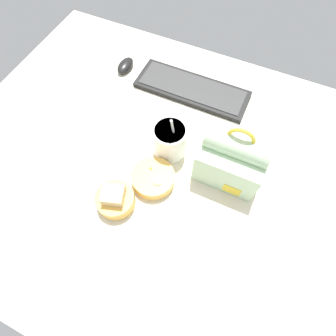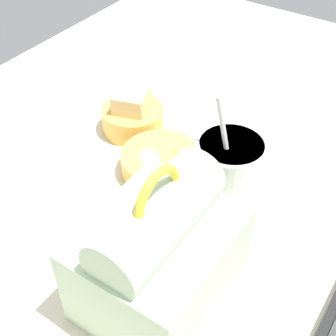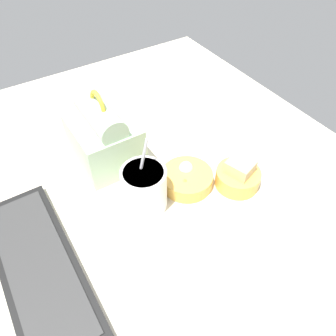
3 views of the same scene
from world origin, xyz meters
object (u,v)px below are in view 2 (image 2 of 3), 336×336
object	(u,v)px
bento_bowl_sandwich	(133,116)
bento_bowl_snacks	(161,162)
soup_cup	(227,174)
lunch_bag	(159,256)

from	to	relation	value
bento_bowl_sandwich	bento_bowl_snacks	world-z (taller)	bento_bowl_sandwich
soup_cup	bento_bowl_sandwich	distance (cm)	23.96
soup_cup	lunch_bag	bearing A→B (deg)	2.99
lunch_bag	soup_cup	bearing A→B (deg)	-177.01
lunch_bag	soup_cup	size ratio (longest dim) A/B	1.13
lunch_bag	bento_bowl_snacks	distance (cm)	23.81
bento_bowl_sandwich	soup_cup	bearing A→B (deg)	72.34
bento_bowl_snacks	soup_cup	bearing A→B (deg)	87.75
lunch_bag	soup_cup	world-z (taller)	lunch_bag
lunch_bag	bento_bowl_sandwich	world-z (taller)	lunch_bag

